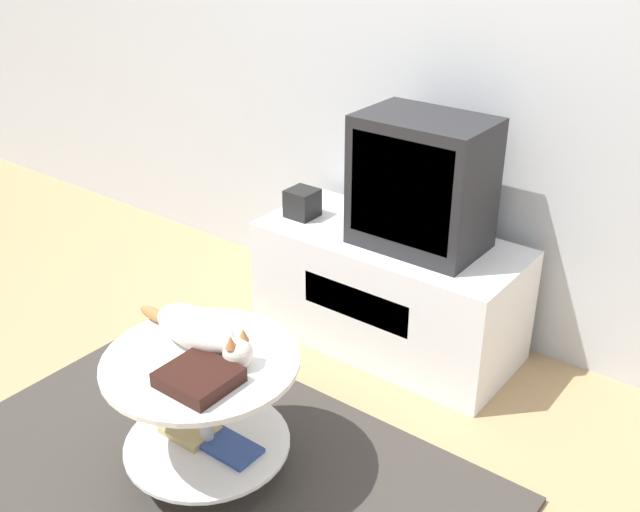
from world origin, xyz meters
TOP-DOWN VIEW (x-y plane):
  - ground_plane at (0.00, 0.00)m, footprint 12.00×12.00m
  - wall_back at (0.00, 1.40)m, footprint 8.00×0.05m
  - rug at (0.00, 0.00)m, footprint 1.81×1.18m
  - tv_stand at (-0.01, 1.07)m, footprint 1.08×0.49m
  - tv at (0.12, 1.08)m, footprint 0.49×0.33m
  - speaker at (-0.42, 1.02)m, footprint 0.12×0.12m
  - coffee_table at (-0.03, 0.03)m, footprint 0.61×0.61m
  - dvd_box at (0.06, -0.06)m, footprint 0.20×0.19m
  - cat at (-0.08, 0.09)m, footprint 0.51×0.17m

SIDE VIEW (x-z plane):
  - ground_plane at x=0.00m, z-range 0.00..0.00m
  - rug at x=0.00m, z-range 0.00..0.02m
  - tv_stand at x=-0.01m, z-range 0.00..0.49m
  - coffee_table at x=-0.03m, z-range 0.08..0.52m
  - dvd_box at x=0.06m, z-range 0.46..0.51m
  - cat at x=-0.08m, z-range 0.46..0.58m
  - speaker at x=-0.42m, z-range 0.49..0.61m
  - tv at x=0.12m, z-range 0.49..1.00m
  - wall_back at x=0.00m, z-range 0.00..2.60m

